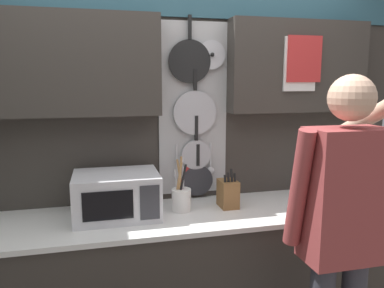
{
  "coord_description": "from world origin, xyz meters",
  "views": [
    {
      "loc": [
        -0.57,
        -2.17,
        1.72
      ],
      "look_at": [
        0.01,
        0.2,
        1.31
      ],
      "focal_mm": 35.0,
      "sensor_mm": 36.0,
      "label": 1
    }
  ],
  "objects_px": {
    "microwave": "(117,195)",
    "utensil_crock": "(181,197)",
    "knife_block": "(228,193)",
    "person": "(342,221)"
  },
  "relations": [
    {
      "from": "microwave",
      "to": "utensil_crock",
      "type": "relative_size",
      "value": 1.42
    },
    {
      "from": "microwave",
      "to": "knife_block",
      "type": "xyz_separation_m",
      "value": [
        0.71,
        0.0,
        -0.04
      ]
    },
    {
      "from": "knife_block",
      "to": "utensil_crock",
      "type": "relative_size",
      "value": 0.73
    },
    {
      "from": "knife_block",
      "to": "person",
      "type": "relative_size",
      "value": 0.15
    },
    {
      "from": "utensil_crock",
      "to": "person",
      "type": "distance_m",
      "value": 0.96
    },
    {
      "from": "utensil_crock",
      "to": "person",
      "type": "height_order",
      "value": "person"
    },
    {
      "from": "knife_block",
      "to": "person",
      "type": "height_order",
      "value": "person"
    },
    {
      "from": "microwave",
      "to": "person",
      "type": "xyz_separation_m",
      "value": [
        1.04,
        -0.72,
        0.01
      ]
    },
    {
      "from": "microwave",
      "to": "knife_block",
      "type": "height_order",
      "value": "microwave"
    },
    {
      "from": "microwave",
      "to": "utensil_crock",
      "type": "bearing_deg",
      "value": 0.2
    }
  ]
}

